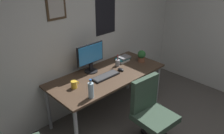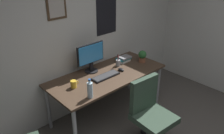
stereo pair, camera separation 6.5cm
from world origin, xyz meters
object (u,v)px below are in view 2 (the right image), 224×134
(computer_mouse, at_px, (121,70))
(pen_cup, at_px, (118,62))
(water_bottle, at_px, (90,90))
(monitor, at_px, (91,56))
(keyboard, at_px, (106,76))
(office_chair, at_px, (150,111))
(potted_plant, at_px, (142,56))
(book_stack_left, at_px, (124,59))
(coffee_mug_near, at_px, (74,84))

(computer_mouse, distance_m, pen_cup, 0.18)
(computer_mouse, xyz_separation_m, water_bottle, (-0.78, -0.26, 0.09))
(monitor, height_order, keyboard, monitor)
(office_chair, height_order, keyboard, office_chair)
(potted_plant, relative_size, book_stack_left, 0.88)
(monitor, height_order, coffee_mug_near, monitor)
(keyboard, bearing_deg, potted_plant, -0.98)
(keyboard, distance_m, pen_cup, 0.42)
(computer_mouse, bearing_deg, office_chair, -107.81)
(monitor, distance_m, keyboard, 0.36)
(keyboard, xyz_separation_m, potted_plant, (0.77, -0.01, 0.09))
(potted_plant, xyz_separation_m, book_stack_left, (-0.20, 0.22, -0.06))
(water_bottle, xyz_separation_m, coffee_mug_near, (-0.01, 0.33, -0.06))
(monitor, xyz_separation_m, keyboard, (0.04, -0.28, -0.23))
(monitor, distance_m, book_stack_left, 0.65)
(monitor, height_order, book_stack_left, monitor)
(office_chair, height_order, potted_plant, office_chair)
(keyboard, bearing_deg, monitor, 98.10)
(computer_mouse, relative_size, pen_cup, 0.55)
(water_bottle, bearing_deg, pen_cup, 25.52)
(office_chair, distance_m, potted_plant, 1.10)
(monitor, distance_m, potted_plant, 0.88)
(office_chair, relative_size, coffee_mug_near, 8.06)
(pen_cup, bearing_deg, keyboard, -159.05)
(computer_mouse, bearing_deg, water_bottle, -161.73)
(computer_mouse, distance_m, coffee_mug_near, 0.80)
(pen_cup, bearing_deg, monitor, 162.73)
(keyboard, height_order, potted_plant, potted_plant)
(book_stack_left, bearing_deg, water_bottle, -155.90)
(computer_mouse, distance_m, book_stack_left, 0.35)
(office_chair, relative_size, monitor, 2.07)
(keyboard, xyz_separation_m, book_stack_left, (0.58, 0.21, 0.03))
(office_chair, distance_m, monitor, 1.15)
(monitor, xyz_separation_m, potted_plant, (0.81, -0.30, -0.13))
(coffee_mug_near, height_order, book_stack_left, coffee_mug_near)
(office_chair, bearing_deg, water_bottle, 136.32)
(keyboard, height_order, pen_cup, pen_cup)
(keyboard, bearing_deg, book_stack_left, 19.72)
(computer_mouse, height_order, coffee_mug_near, coffee_mug_near)
(potted_plant, xyz_separation_m, pen_cup, (-0.39, 0.16, -0.05))
(monitor, relative_size, water_bottle, 1.82)
(water_bottle, height_order, potted_plant, water_bottle)
(keyboard, relative_size, computer_mouse, 3.91)
(keyboard, xyz_separation_m, coffee_mug_near, (-0.50, 0.06, 0.04))
(pen_cup, distance_m, book_stack_left, 0.20)
(potted_plant, bearing_deg, monitor, 160.05)
(water_bottle, xyz_separation_m, pen_cup, (0.87, 0.42, -0.05))
(pen_cup, height_order, book_stack_left, pen_cup)
(keyboard, distance_m, computer_mouse, 0.30)
(monitor, height_order, potted_plant, monitor)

